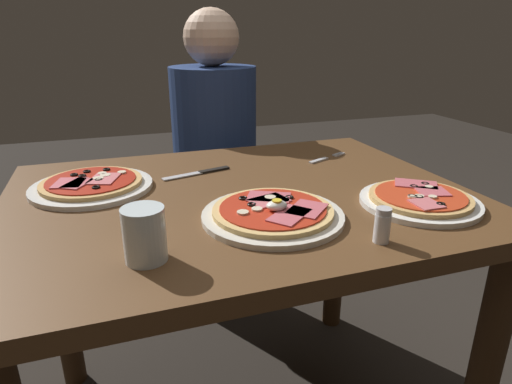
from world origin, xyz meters
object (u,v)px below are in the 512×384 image
object	(u,v)px
fork	(325,159)
water_glass_near	(145,238)
pizza_across_right	(420,200)
pizza_foreground	(273,213)
knife	(201,172)
pizza_across_left	(92,185)
diner_person	(216,176)
salt_shaker	(382,225)
dining_table	(241,239)

from	to	relation	value
fork	water_glass_near	bearing A→B (deg)	-141.65
pizza_across_right	fork	xyz separation A→B (m)	(-0.03, 0.39, -0.01)
pizza_foreground	knife	xyz separation A→B (m)	(-0.08, 0.34, -0.01)
pizza_across_left	fork	size ratio (longest dim) A/B	1.94
fork	diner_person	size ratio (longest dim) A/B	0.13
water_glass_near	salt_shaker	world-z (taller)	water_glass_near
pizza_foreground	salt_shaker	xyz separation A→B (m)	(0.15, -0.16, 0.02)
pizza_foreground	salt_shaker	world-z (taller)	salt_shaker
diner_person	pizza_foreground	bearing A→B (deg)	84.61
dining_table	pizza_foreground	bearing A→B (deg)	-82.63
water_glass_near	salt_shaker	size ratio (longest dim) A/B	1.42
dining_table	knife	distance (m)	0.22
dining_table	fork	distance (m)	0.40
pizza_foreground	fork	xyz separation A→B (m)	(0.30, 0.36, -0.01)
diner_person	knife	bearing A→B (deg)	72.38
dining_table	water_glass_near	xyz separation A→B (m)	(-0.24, -0.26, 0.16)
water_glass_near	diner_person	size ratio (longest dim) A/B	0.08
pizza_across_right	fork	size ratio (longest dim) A/B	1.75
water_glass_near	dining_table	bearing A→B (deg)	46.66
fork	salt_shaker	world-z (taller)	salt_shaker
salt_shaker	diner_person	size ratio (longest dim) A/B	0.06
salt_shaker	water_glass_near	bearing A→B (deg)	170.35
pizza_across_left	dining_table	bearing A→B (deg)	-22.90
dining_table	salt_shaker	world-z (taller)	salt_shaker
dining_table	fork	size ratio (longest dim) A/B	7.22
water_glass_near	fork	world-z (taller)	water_glass_near
pizza_across_right	knife	distance (m)	0.56
diner_person	salt_shaker	bearing A→B (deg)	94.14
pizza_across_right	dining_table	bearing A→B (deg)	150.83
dining_table	knife	bearing A→B (deg)	107.32
pizza_foreground	diner_person	world-z (taller)	diner_person
pizza_foreground	dining_table	bearing A→B (deg)	97.37
pizza_across_left	pizza_foreground	bearing A→B (deg)	-40.75
dining_table	knife	size ratio (longest dim) A/B	5.59
pizza_across_left	fork	world-z (taller)	pizza_across_left
pizza_across_left	fork	xyz separation A→B (m)	(0.66, 0.05, -0.01)
salt_shaker	diner_person	world-z (taller)	diner_person
water_glass_near	salt_shaker	distance (m)	0.42
pizza_across_left	knife	world-z (taller)	pizza_across_left
dining_table	pizza_across_right	bearing A→B (deg)	-29.17
water_glass_near	salt_shaker	bearing A→B (deg)	-9.65
pizza_across_right	fork	distance (m)	0.39
pizza_foreground	fork	bearing A→B (deg)	49.69
pizza_foreground	fork	size ratio (longest dim) A/B	1.97
fork	knife	size ratio (longest dim) A/B	0.77
pizza_across_left	diner_person	world-z (taller)	diner_person
pizza_across_right	salt_shaker	xyz separation A→B (m)	(-0.19, -0.13, 0.02)
pizza_foreground	fork	world-z (taller)	pizza_foreground
pizza_across_right	pizza_across_left	bearing A→B (deg)	153.77
salt_shaker	diner_person	distance (m)	1.02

